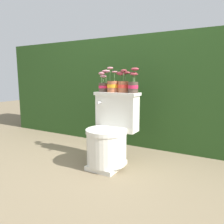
# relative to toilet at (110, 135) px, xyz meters

# --- Properties ---
(ground_plane) EXTENTS (12.00, 12.00, 0.00)m
(ground_plane) POSITION_rel_toilet_xyz_m (-0.04, -0.06, -0.30)
(ground_plane) COLOR #75664C
(hedge_backdrop) EXTENTS (4.20, 0.83, 1.34)m
(hedge_backdrop) POSITION_rel_toilet_xyz_m (-0.04, 1.07, 0.37)
(hedge_backdrop) COLOR #284C1E
(hedge_backdrop) RESTS_ON ground
(toilet) EXTENTS (0.44, 0.50, 0.70)m
(toilet) POSITION_rel_toilet_xyz_m (0.00, 0.00, 0.00)
(toilet) COLOR silver
(toilet) RESTS_ON ground
(potted_plant_left) EXTENTS (0.12, 0.12, 0.22)m
(potted_plant_left) POSITION_rel_toilet_xyz_m (-0.17, 0.15, 0.48)
(potted_plant_left) COLOR #47382D
(potted_plant_left) RESTS_ON toilet
(potted_plant_midleft) EXTENTS (0.13, 0.13, 0.25)m
(potted_plant_midleft) POSITION_rel_toilet_xyz_m (-0.05, 0.15, 0.47)
(potted_plant_midleft) COLOR #9E5638
(potted_plant_midleft) RESTS_ON toilet
(potted_plant_middle) EXTENTS (0.13, 0.11, 0.22)m
(potted_plant_middle) POSITION_rel_toilet_xyz_m (0.06, 0.16, 0.49)
(potted_plant_middle) COLOR #9E5638
(potted_plant_middle) RESTS_ON toilet
(potted_plant_midright) EXTENTS (0.10, 0.10, 0.24)m
(potted_plant_midright) POSITION_rel_toilet_xyz_m (0.17, 0.14, 0.48)
(potted_plant_midright) COLOR #47382D
(potted_plant_midright) RESTS_ON toilet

